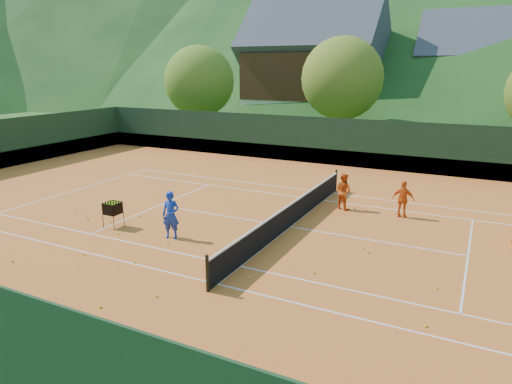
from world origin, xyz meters
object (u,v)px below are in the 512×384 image
at_px(chalet_left, 313,71).
at_px(chalet_mid, 487,78).
at_px(student_a, 343,191).
at_px(ball_hopper, 113,209).
at_px(coach, 171,215).
at_px(tennis_net, 290,215).
at_px(student_b, 403,199).

distance_m(chalet_left, chalet_mid, 16.51).
bearing_deg(student_a, ball_hopper, 64.44).
distance_m(coach, chalet_left, 34.04).
bearing_deg(chalet_mid, coach, -104.27).
bearing_deg(chalet_left, chalet_mid, 14.04).
xyz_separation_m(coach, student_a, (4.59, 6.31, -0.08)).
relative_size(tennis_net, ball_hopper, 12.07).
distance_m(tennis_net, chalet_mid, 34.81).
bearing_deg(student_a, student_b, -157.27).
bearing_deg(ball_hopper, chalet_left, 96.59).
bearing_deg(chalet_left, student_b, -62.88).
bearing_deg(student_b, chalet_left, -60.77).
bearing_deg(chalet_left, tennis_net, -71.57).
bearing_deg(ball_hopper, student_b, 32.61).
bearing_deg(chalet_mid, tennis_net, -100.01).
distance_m(student_b, chalet_left, 30.49).
relative_size(tennis_net, chalet_mid, 0.95).
height_order(student_a, tennis_net, student_a).
bearing_deg(student_a, tennis_net, 93.75).
relative_size(coach, tennis_net, 0.15).
distance_m(student_a, student_b, 2.56).
height_order(student_b, chalet_mid, chalet_mid).
relative_size(coach, ball_hopper, 1.75).
relative_size(student_a, tennis_net, 0.13).
xyz_separation_m(student_a, tennis_net, (-1.17, -3.24, -0.30)).
bearing_deg(chalet_left, coach, -78.75).
bearing_deg(coach, chalet_left, 84.26).
height_order(coach, student_b, coach).
height_order(tennis_net, ball_hopper, tennis_net).
height_order(student_a, chalet_left, chalet_left).
bearing_deg(ball_hopper, coach, 1.23).
distance_m(ball_hopper, chalet_mid, 39.30).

